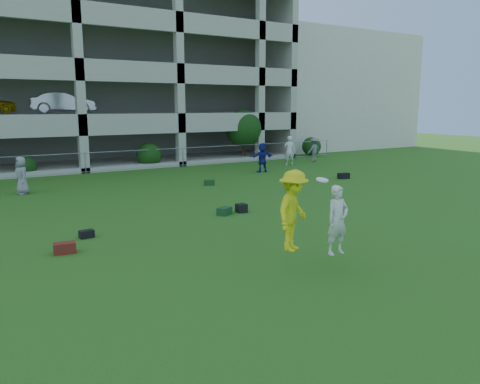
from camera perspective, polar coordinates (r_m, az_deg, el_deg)
ground at (r=10.71m, az=7.07°, el=-10.05°), size 100.00×100.00×0.00m
stucco_building at (r=46.29m, az=7.77°, el=11.90°), size 16.00×14.00×10.00m
bystander_c at (r=22.12m, az=-25.08°, el=1.84°), size 0.67×0.88×1.61m
bystander_d at (r=26.84m, az=2.73°, el=4.23°), size 1.59×0.58×1.69m
bystander_e at (r=30.08m, az=6.02°, el=5.04°), size 0.79×0.65×1.88m
bystander_f at (r=32.38m, az=8.97°, el=5.14°), size 1.14×0.75×1.65m
bag_red_a at (r=12.92m, az=-20.60°, el=-6.41°), size 0.59×0.38×0.28m
bag_black_b at (r=14.21m, az=-18.19°, el=-4.89°), size 0.42×0.29×0.22m
bag_green_c at (r=16.32m, az=-1.91°, el=-2.33°), size 0.61×0.54×0.26m
crate_d at (r=16.69m, az=0.17°, el=-1.97°), size 0.38×0.38×0.30m
bag_black_e at (r=25.01m, az=12.51°, el=1.94°), size 0.65×0.42×0.30m
bag_green_g at (r=22.46m, az=-3.78°, el=1.16°), size 0.58×0.48×0.25m
frisbee_contest at (r=10.57m, az=7.64°, el=-2.51°), size 2.08×1.17×2.03m
parking_garage at (r=36.12m, az=-22.21°, el=13.30°), size 30.00×14.00×12.00m
fence at (r=27.70m, az=-18.34°, el=3.42°), size 36.06×0.06×1.20m
shrub_row at (r=29.66m, az=-10.08°, el=5.96°), size 34.38×2.52×3.50m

